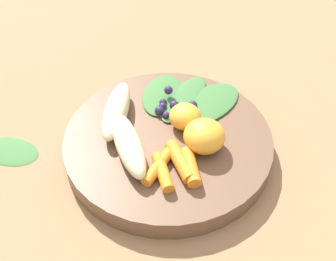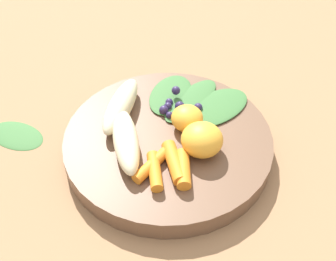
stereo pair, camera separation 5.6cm
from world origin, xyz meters
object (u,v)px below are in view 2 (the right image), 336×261
bowl (168,143)px  orange_segment_near (187,118)px  banana_peeled_right (121,106)px  kale_leaf_stray (16,134)px  banana_peeled_left (126,140)px

bowl → orange_segment_near: size_ratio=6.48×
banana_peeled_right → kale_leaf_stray: bearing=-70.3°
bowl → banana_peeled_right: bearing=172.2°
kale_leaf_stray → orange_segment_near: bearing=-156.2°
bowl → kale_leaf_stray: bowl is taller
banana_peeled_left → kale_leaf_stray: 0.18m
orange_segment_near → kale_leaf_stray: orange_segment_near is taller
banana_peeled_right → orange_segment_near: same height
orange_segment_near → kale_leaf_stray: bearing=-157.1°
bowl → banana_peeled_right: 0.08m
banana_peeled_right → orange_segment_near: size_ratio=2.69×
bowl → kale_leaf_stray: 0.22m
banana_peeled_right → kale_leaf_stray: 0.16m
kale_leaf_stray → banana_peeled_left: bearing=-171.3°
banana_peeled_left → kale_leaf_stray: banana_peeled_left is taller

